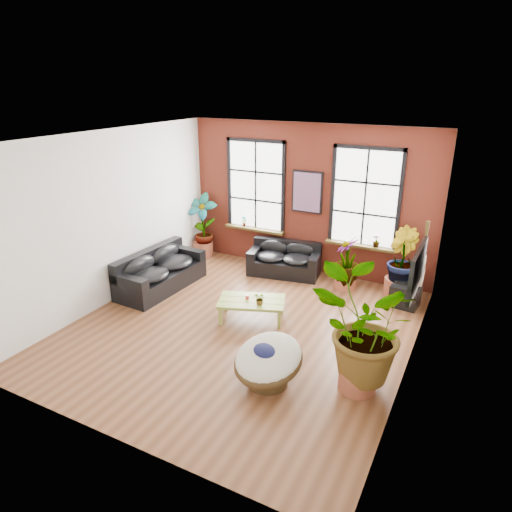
{
  "coord_description": "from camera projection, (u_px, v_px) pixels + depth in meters",
  "views": [
    {
      "loc": [
        3.7,
        -6.58,
        4.38
      ],
      "look_at": [
        0.0,
        0.6,
        1.25
      ],
      "focal_mm": 32.0,
      "sensor_mm": 36.0,
      "label": 1
    }
  ],
  "objects": [
    {
      "name": "sofa_back",
      "position": [
        285.0,
        260.0,
        10.92
      ],
      "size": [
        1.79,
        1.1,
        0.77
      ],
      "rotation": [
        0.0,
        0.0,
        0.18
      ],
      "color": "black",
      "rests_on": "ground"
    },
    {
      "name": "sofa_left",
      "position": [
        159.0,
        272.0,
        10.15
      ],
      "size": [
        0.99,
        2.19,
        0.85
      ],
      "rotation": [
        0.0,
        0.0,
        1.53
      ],
      "color": "black",
      "rests_on": "ground"
    },
    {
      "name": "floor_plant_back_right",
      "position": [
        401.0,
        259.0,
        9.65
      ],
      "size": [
        0.89,
        0.95,
        1.36
      ],
      "primitive_type": "imported",
      "rotation": [
        0.0,
        0.0,
        2.09
      ],
      "color": "#124617",
      "rests_on": "ground"
    },
    {
      "name": "pot_mid",
      "position": [
        345.0,
        280.0,
        10.22
      ],
      "size": [
        0.61,
        0.61,
        0.36
      ],
      "rotation": [
        0.0,
        0.0,
        0.29
      ],
      "color": "#9A4B32",
      "rests_on": "ground"
    },
    {
      "name": "table_plant",
      "position": [
        260.0,
        299.0,
        8.57
      ],
      "size": [
        0.28,
        0.26,
        0.25
      ],
      "primitive_type": "imported",
      "rotation": [
        0.0,
        0.0,
        -0.39
      ],
      "color": "#124617",
      "rests_on": "coffee_table"
    },
    {
      "name": "floor_plant_back_left",
      "position": [
        202.0,
        223.0,
        11.8
      ],
      "size": [
        0.88,
        0.66,
        1.53
      ],
      "primitive_type": "imported",
      "rotation": [
        0.0,
        0.0,
        0.15
      ],
      "color": "#124617",
      "rests_on": "ground"
    },
    {
      "name": "coffee_table",
      "position": [
        252.0,
        302.0,
        8.81
      ],
      "size": [
        1.44,
        1.12,
        0.49
      ],
      "rotation": [
        0.0,
        0.0,
        0.36
      ],
      "color": "olive",
      "rests_on": "ground"
    },
    {
      "name": "papasan_chair",
      "position": [
        268.0,
        360.0,
        6.89
      ],
      "size": [
        1.37,
        1.38,
        0.8
      ],
      "rotation": [
        0.0,
        0.0,
        -0.36
      ],
      "color": "#433018",
      "rests_on": "ground"
    },
    {
      "name": "tv_wall_unit",
      "position": [
        418.0,
        269.0,
        7.3
      ],
      "size": [
        0.13,
        1.86,
        1.2
      ],
      "color": "black",
      "rests_on": "room"
    },
    {
      "name": "sill_plant_right",
      "position": [
        376.0,
        241.0,
        10.11
      ],
      "size": [
        0.19,
        0.19,
        0.27
      ],
      "primitive_type": "imported",
      "rotation": [
        0.0,
        0.0,
        3.49
      ],
      "color": "#124617",
      "rests_on": "room"
    },
    {
      "name": "pot_back_left",
      "position": [
        203.0,
        249.0,
        12.09
      ],
      "size": [
        0.54,
        0.54,
        0.39
      ],
      "rotation": [
        0.0,
        0.0,
        -0.01
      ],
      "color": "#9A4B32",
      "rests_on": "ground"
    },
    {
      "name": "pot_back_right",
      "position": [
        397.0,
        287.0,
        9.86
      ],
      "size": [
        0.66,
        0.66,
        0.39
      ],
      "rotation": [
        0.0,
        0.0,
        -0.26
      ],
      "color": "#9A4B32",
      "rests_on": "ground"
    },
    {
      "name": "room",
      "position": [
        244.0,
        238.0,
        8.1
      ],
      "size": [
        6.04,
        6.54,
        3.54
      ],
      "color": "brown",
      "rests_on": "ground"
    },
    {
      "name": "poster",
      "position": [
        307.0,
        192.0,
        10.55
      ],
      "size": [
        0.74,
        0.06,
        0.98
      ],
      "color": "black",
      "rests_on": "room"
    },
    {
      "name": "floor_plant_right_wall",
      "position": [
        362.0,
        330.0,
        6.59
      ],
      "size": [
        1.82,
        1.69,
        1.67
      ],
      "primitive_type": "imported",
      "rotation": [
        0.0,
        0.0,
        3.44
      ],
      "color": "#124617",
      "rests_on": "ground"
    },
    {
      "name": "pot_right_wall",
      "position": [
        357.0,
        377.0,
        6.85
      ],
      "size": [
        0.73,
        0.73,
        0.42
      ],
      "rotation": [
        0.0,
        0.0,
        -0.34
      ],
      "color": "#9A4B32",
      "rests_on": "ground"
    },
    {
      "name": "floor_plant_mid",
      "position": [
        347.0,
        261.0,
        10.0
      ],
      "size": [
        0.72,
        0.72,
        1.06
      ],
      "primitive_type": "imported",
      "rotation": [
        0.0,
        0.0,
        4.94
      ],
      "color": "#124617",
      "rests_on": "ground"
    },
    {
      "name": "media_box",
      "position": [
        405.0,
        296.0,
        9.37
      ],
      "size": [
        0.6,
        0.52,
        0.46
      ],
      "rotation": [
        0.0,
        0.0,
        -0.11
      ],
      "color": "black",
      "rests_on": "ground"
    },
    {
      "name": "sill_plant_left",
      "position": [
        244.0,
        221.0,
        11.54
      ],
      "size": [
        0.17,
        0.17,
        0.27
      ],
      "primitive_type": "imported",
      "rotation": [
        0.0,
        0.0,
        0.79
      ],
      "color": "#124617",
      "rests_on": "room"
    }
  ]
}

